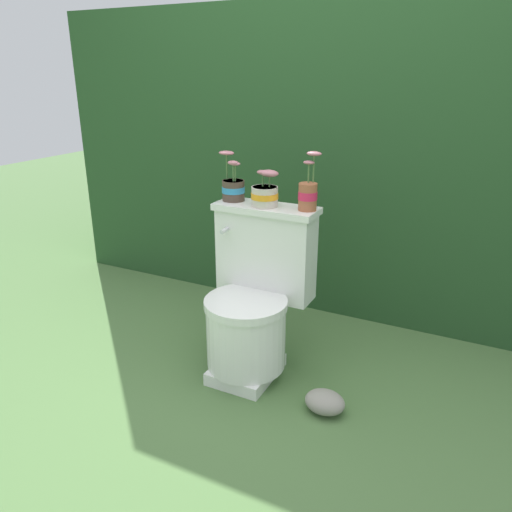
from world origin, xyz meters
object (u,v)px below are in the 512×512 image
toilet (254,302)px  potted_plant_midleft (265,193)px  potted_plant_middle (308,193)px  potted_plant_left (233,187)px  garden_stone (325,402)px

toilet → potted_plant_midleft: potted_plant_midleft is taller
potted_plant_midleft → potted_plant_middle: bearing=7.4°
potted_plant_left → potted_plant_midleft: 0.18m
toilet → potted_plant_middle: 0.57m
toilet → potted_plant_middle: (0.20, 0.14, 0.51)m
potted_plant_left → potted_plant_midleft: bearing=-9.9°
toilet → garden_stone: 0.55m
potted_plant_left → potted_plant_midleft: size_ratio=1.38×
potted_plant_middle → potted_plant_midleft: bearing=-172.6°
garden_stone → potted_plant_left: bearing=152.4°
potted_plant_left → garden_stone: potted_plant_left is taller
potted_plant_left → potted_plant_midleft: (0.18, -0.03, -0.01)m
toilet → potted_plant_midleft: 0.51m
potted_plant_midleft → garden_stone: (0.42, -0.28, -0.79)m
potted_plant_middle → potted_plant_left: bearing=179.1°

